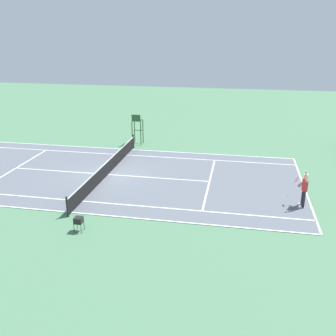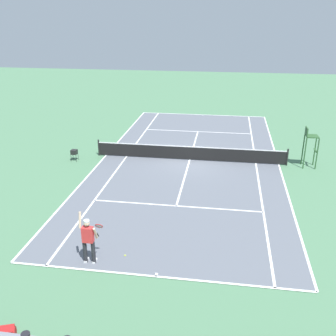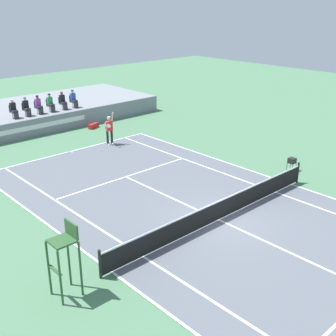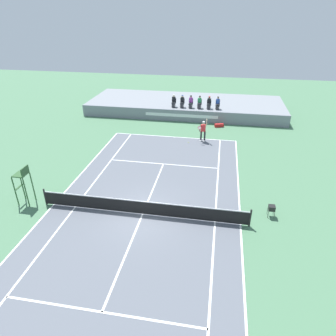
# 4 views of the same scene
# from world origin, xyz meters

# --- Properties ---
(ground_plane) EXTENTS (80.00, 80.00, 0.00)m
(ground_plane) POSITION_xyz_m (0.00, 0.00, 0.00)
(ground_plane) COLOR #4C7A56
(court) EXTENTS (11.08, 23.88, 0.03)m
(court) POSITION_xyz_m (0.00, 0.00, 0.01)
(court) COLOR slate
(court) RESTS_ON ground
(net) EXTENTS (11.98, 0.10, 1.07)m
(net) POSITION_xyz_m (0.00, 0.00, 0.52)
(net) COLOR black
(net) RESTS_ON ground
(barrier_wall) EXTENTS (21.45, 0.25, 1.21)m
(barrier_wall) POSITION_xyz_m (0.00, 16.33, 0.61)
(barrier_wall) COLOR gray
(barrier_wall) RESTS_ON ground
(bleacher_platform) EXTENTS (21.45, 7.41, 1.21)m
(bleacher_platform) POSITION_xyz_m (0.00, 20.15, 0.61)
(bleacher_platform) COLOR gray
(bleacher_platform) RESTS_ON ground
(spectator_seated_0) EXTENTS (0.44, 0.60, 1.27)m
(spectator_seated_0) POSITION_xyz_m (-0.95, 17.26, 1.83)
(spectator_seated_0) COLOR #474C56
(spectator_seated_0) RESTS_ON bleacher_platform
(spectator_seated_1) EXTENTS (0.44, 0.60, 1.27)m
(spectator_seated_1) POSITION_xyz_m (-0.06, 17.26, 1.83)
(spectator_seated_1) COLOR #474C56
(spectator_seated_1) RESTS_ON bleacher_platform
(spectator_seated_2) EXTENTS (0.44, 0.60, 1.27)m
(spectator_seated_2) POSITION_xyz_m (0.84, 17.26, 1.83)
(spectator_seated_2) COLOR #474C56
(spectator_seated_2) RESTS_ON bleacher_platform
(spectator_seated_3) EXTENTS (0.44, 0.60, 1.27)m
(spectator_seated_3) POSITION_xyz_m (1.74, 17.26, 1.83)
(spectator_seated_3) COLOR #474C56
(spectator_seated_3) RESTS_ON bleacher_platform
(spectator_seated_4) EXTENTS (0.44, 0.60, 1.27)m
(spectator_seated_4) POSITION_xyz_m (2.72, 17.26, 1.83)
(spectator_seated_4) COLOR #474C56
(spectator_seated_4) RESTS_ON bleacher_platform
(spectator_seated_5) EXTENTS (0.44, 0.60, 1.27)m
(spectator_seated_5) POSITION_xyz_m (3.60, 17.26, 1.83)
(spectator_seated_5) COLOR #474C56
(spectator_seated_5) RESTS_ON bleacher_platform
(tennis_player) EXTENTS (0.76, 0.62, 2.08)m
(tennis_player) POSITION_xyz_m (2.58, 11.41, 0.99)
(tennis_player) COLOR #232328
(tennis_player) RESTS_ON ground
(tennis_ball) EXTENTS (0.07, 0.07, 0.07)m
(tennis_ball) POSITION_xyz_m (1.40, 10.82, 0.03)
(tennis_ball) COLOR #D1E533
(tennis_ball) RESTS_ON ground
(umpire_chair) EXTENTS (0.77, 0.77, 2.44)m
(umpire_chair) POSITION_xyz_m (-7.14, 0.00, 1.56)
(umpire_chair) COLOR #2D562D
(umpire_chair) RESTS_ON ground
(equipment_bag) EXTENTS (0.96, 0.61, 0.32)m
(equipment_bag) POSITION_xyz_m (3.93, 15.33, 0.16)
(equipment_bag) COLOR red
(equipment_bag) RESTS_ON ground
(ball_hopper) EXTENTS (0.36, 0.36, 0.70)m
(ball_hopper) POSITION_xyz_m (7.18, 1.12, 0.57)
(ball_hopper) COLOR black
(ball_hopper) RESTS_ON ground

